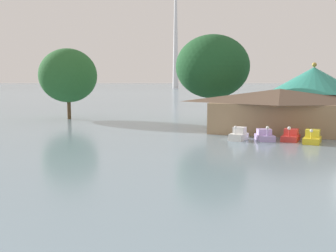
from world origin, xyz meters
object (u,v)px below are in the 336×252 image
pedal_boat_lavender (265,136)px  boathouse (279,110)px  pedal_boat_red (291,136)px  shoreline_tree_mid (213,67)px  pedal_boat_yellow (312,138)px  distant_broadcast_tower (176,1)px  shoreline_tree_tall_left (68,76)px  pedal_boat_white (239,135)px  green_roof_pavilion (313,90)px

pedal_boat_lavender → boathouse: (1.29, 5.68, 2.29)m
pedal_boat_red → shoreline_tree_mid: (-10.96, 13.71, 7.72)m
pedal_boat_yellow → pedal_boat_red: bearing=-104.1°
pedal_boat_lavender → pedal_boat_yellow: pedal_boat_lavender is taller
pedal_boat_yellow → distant_broadcast_tower: size_ratio=0.02×
pedal_boat_red → shoreline_tree_tall_left: 37.11m
pedal_boat_lavender → shoreline_tree_tall_left: 34.88m
boathouse → pedal_boat_white: bearing=-121.2°
pedal_boat_red → distant_broadcast_tower: 283.96m
pedal_boat_yellow → pedal_boat_white: bearing=-78.8°
boathouse → green_roof_pavilion: green_roof_pavilion is taller
pedal_boat_white → pedal_boat_yellow: 7.26m
pedal_boat_red → shoreline_tree_mid: size_ratio=0.22×
pedal_boat_yellow → shoreline_tree_tall_left: bearing=-101.6°
pedal_boat_white → distant_broadcast_tower: size_ratio=0.01×
pedal_boat_red → green_roof_pavilion: bearing=-179.4°
pedal_boat_white → pedal_boat_red: (5.21, 1.16, -0.05)m
shoreline_tree_tall_left → boathouse: bearing=-12.8°
pedal_boat_white → shoreline_tree_mid: (-5.75, 14.86, 7.67)m
pedal_boat_red → pedal_boat_white: bearing=-68.1°
distant_broadcast_tower → pedal_boat_red: bearing=-71.1°
pedal_boat_lavender → shoreline_tree_tall_left: shoreline_tree_tall_left is taller
pedal_boat_red → distant_broadcast_tower: distant_broadcast_tower is taller
pedal_boat_white → shoreline_tree_tall_left: shoreline_tree_tall_left is taller
pedal_boat_white → shoreline_tree_tall_left: size_ratio=0.22×
shoreline_tree_mid → distant_broadcast_tower: bearing=107.6°
pedal_boat_yellow → shoreline_tree_tall_left: 39.29m
green_roof_pavilion → shoreline_tree_tall_left: bearing=-168.3°
green_roof_pavilion → shoreline_tree_tall_left: 38.28m
shoreline_tree_mid → boathouse: bearing=-41.3°
pedal_boat_lavender → shoreline_tree_tall_left: (-31.63, 13.15, 6.56)m
pedal_boat_red → distant_broadcast_tower: (-89.20, 260.47, 69.53)m
pedal_boat_red → shoreline_tree_tall_left: (-34.24, 12.73, 6.54)m
pedal_boat_white → distant_broadcast_tower: 283.42m
pedal_boat_yellow → pedal_boat_lavender: bearing=-86.5°
pedal_boat_yellow → green_roof_pavilion: 21.78m
green_roof_pavilion → pedal_boat_yellow: bearing=-93.1°
pedal_boat_white → shoreline_tree_mid: size_ratio=0.20×
shoreline_tree_tall_left → distant_broadcast_tower: 261.46m
pedal_boat_white → pedal_boat_red: size_ratio=0.88×
pedal_boat_red → pedal_boat_yellow: bearing=76.4°
pedal_boat_lavender → green_roof_pavilion: (5.80, 20.88, 4.37)m
pedal_boat_white → pedal_boat_lavender: 2.70m
pedal_boat_white → shoreline_tree_tall_left: bearing=-101.4°
pedal_boat_lavender → shoreline_tree_tall_left: size_ratio=0.25×
distant_broadcast_tower → pedal_boat_lavender: bearing=-71.6°
pedal_boat_red → shoreline_tree_tall_left: shoreline_tree_tall_left is taller
green_roof_pavilion → pedal_boat_lavender: bearing=-105.5°
boathouse → green_roof_pavilion: (4.52, 15.20, 2.08)m
shoreline_tree_tall_left → pedal_boat_white: bearing=-25.6°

